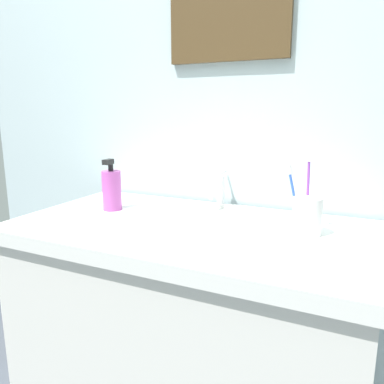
{
  "coord_description": "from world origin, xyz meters",
  "views": [
    {
      "loc": [
        0.43,
        -0.9,
        1.22
      ],
      "look_at": [
        -0.0,
        0.01,
        1.0
      ],
      "focal_mm": 35.08,
      "sensor_mm": 36.0,
      "label": 1
    }
  ],
  "objects_px": {
    "toothbrush_purple": "(308,187)",
    "soap_dispenser": "(112,189)",
    "toothbrush_cup": "(307,216)",
    "faucet": "(219,189)",
    "toothbrush_blue": "(294,194)"
  },
  "relations": [
    {
      "from": "toothbrush_purple",
      "to": "toothbrush_blue",
      "type": "bearing_deg",
      "value": -142.85
    },
    {
      "from": "toothbrush_purple",
      "to": "toothbrush_blue",
      "type": "relative_size",
      "value": 1.18
    },
    {
      "from": "soap_dispenser",
      "to": "toothbrush_blue",
      "type": "bearing_deg",
      "value": 1.62
    },
    {
      "from": "toothbrush_cup",
      "to": "toothbrush_purple",
      "type": "xyz_separation_m",
      "value": [
        -0.01,
        0.03,
        0.07
      ]
    },
    {
      "from": "toothbrush_blue",
      "to": "faucet",
      "type": "bearing_deg",
      "value": 148.01
    },
    {
      "from": "toothbrush_purple",
      "to": "soap_dispenser",
      "type": "relative_size",
      "value": 1.23
    },
    {
      "from": "faucet",
      "to": "toothbrush_blue",
      "type": "xyz_separation_m",
      "value": [
        0.27,
        -0.17,
        0.04
      ]
    },
    {
      "from": "faucet",
      "to": "toothbrush_cup",
      "type": "bearing_deg",
      "value": -29.33
    },
    {
      "from": "toothbrush_purple",
      "to": "soap_dispenser",
      "type": "distance_m",
      "value": 0.6
    },
    {
      "from": "faucet",
      "to": "toothbrush_purple",
      "type": "xyz_separation_m",
      "value": [
        0.3,
        -0.14,
        0.06
      ]
    },
    {
      "from": "toothbrush_blue",
      "to": "toothbrush_purple",
      "type": "bearing_deg",
      "value": 37.15
    },
    {
      "from": "toothbrush_cup",
      "to": "toothbrush_purple",
      "type": "distance_m",
      "value": 0.08
    },
    {
      "from": "toothbrush_purple",
      "to": "faucet",
      "type": "bearing_deg",
      "value": 154.33
    },
    {
      "from": "toothbrush_cup",
      "to": "toothbrush_blue",
      "type": "distance_m",
      "value": 0.07
    },
    {
      "from": "faucet",
      "to": "toothbrush_blue",
      "type": "relative_size",
      "value": 0.79
    }
  ]
}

